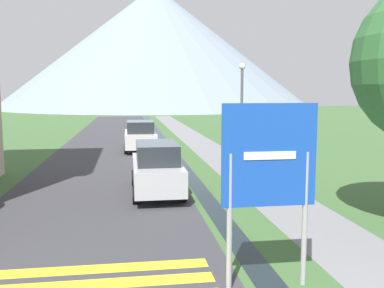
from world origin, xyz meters
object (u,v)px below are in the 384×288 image
Objects in this scene: road_sign at (269,171)px; parked_car_near at (157,168)px; parked_car_far at (140,136)px; streetlamp at (242,107)px.

road_sign reaches higher than parked_car_near.
streetlamp is (4.30, -7.44, 1.96)m from parked_car_far.
streetlamp is at bearing 42.57° from parked_car_near.
parked_car_near is at bearing -137.43° from streetlamp.
road_sign is 0.76× the size of parked_car_near.
streetlamp is (4.05, 3.72, 1.97)m from parked_car_near.
parked_car_near is 5.84m from streetlamp.
parked_car_far is 0.89× the size of streetlamp.
parked_car_far is at bearing 95.36° from road_sign.
parked_car_near is 11.16m from parked_car_far.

